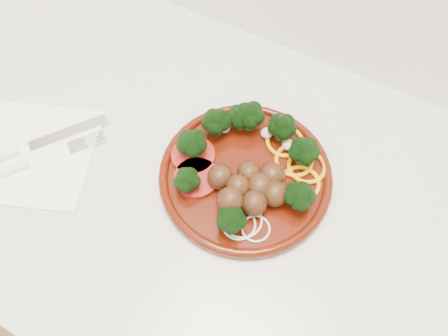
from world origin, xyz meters
The scene contains 5 objects.
counter centered at (0.00, 1.70, 0.45)m, with size 2.40×0.60×0.90m.
plate centered at (0.22, 1.73, 0.92)m, with size 0.25×0.25×0.06m.
napkin centered at (-0.08, 1.61, 0.90)m, with size 0.18×0.18×0.00m, color white.
knife centered at (-0.10, 1.60, 0.91)m, with size 0.14×0.20×0.01m.
fork centered at (-0.08, 1.58, 0.91)m, with size 0.13×0.18×0.01m.
Camera 1 is at (0.35, 1.45, 1.46)m, focal length 35.00 mm.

